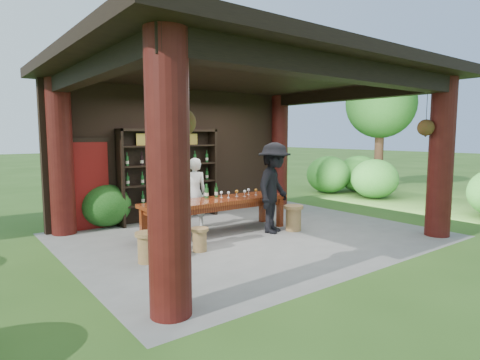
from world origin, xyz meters
TOP-DOWN VIEW (x-y plane):
  - ground at (0.00, 0.00)m, footprint 90.00×90.00m
  - pavilion at (-0.01, 0.43)m, footprint 7.50×6.00m
  - wine_shelf at (-0.64, 2.45)m, footprint 2.59×0.39m
  - tasting_table at (-0.49, 0.60)m, footprint 3.34×0.93m
  - stool_near_left at (-1.50, -0.35)m, footprint 0.33×0.33m
  - stool_near_right at (1.01, -0.24)m, footprint 0.43×0.43m
  - stool_far_left at (-2.55, -0.38)m, footprint 0.39×0.39m
  - host at (-0.61, 1.33)m, footprint 0.67×0.53m
  - guest_woman at (-2.00, -0.20)m, footprint 0.84×0.72m
  - guest_man at (0.56, -0.09)m, footprint 1.47×1.25m
  - table_bottles at (-0.48, 0.87)m, footprint 0.32×0.13m
  - table_glasses at (-0.04, 0.63)m, footprint 1.91×0.31m
  - napkin_basket at (-1.56, 0.64)m, footprint 0.26×0.19m
  - shrubs at (2.49, 1.07)m, footprint 15.66×7.25m
  - trees at (3.53, 1.60)m, footprint 21.30×9.20m

SIDE VIEW (x-z plane):
  - ground at x=0.00m, z-range 0.00..0.00m
  - stool_near_left at x=-1.50m, z-range 0.01..0.45m
  - stool_far_left at x=-2.55m, z-range 0.02..0.53m
  - stool_near_right at x=1.01m, z-range 0.02..0.58m
  - shrubs at x=2.49m, z-range -0.13..1.23m
  - tasting_table at x=-0.49m, z-range 0.26..1.01m
  - guest_woman at x=-2.00m, z-range 0.00..1.51m
  - host at x=-0.61m, z-range 0.00..1.62m
  - napkin_basket at x=-1.56m, z-range 0.75..0.89m
  - table_glasses at x=-0.04m, z-range 0.75..0.90m
  - table_bottles at x=-0.48m, z-range 0.75..1.06m
  - guest_man at x=0.56m, z-range 0.00..1.97m
  - wine_shelf at x=-0.64m, z-range 0.00..2.28m
  - pavilion at x=-0.01m, z-range 0.33..3.93m
  - trees at x=3.53m, z-range 0.97..5.77m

